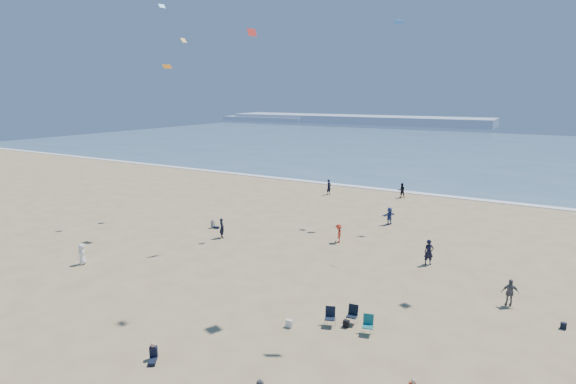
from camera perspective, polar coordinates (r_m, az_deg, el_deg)
The scene contains 11 objects.
ocean at distance 105.79m, azimuth 23.47°, elevation 4.84°, with size 220.00×100.00×0.06m, color #476B84.
surf_line at distance 57.00m, azimuth 17.20°, elevation -0.26°, with size 220.00×1.20×0.08m, color white.
headland_far at distance 193.65m, azimuth 8.35°, elevation 9.11°, with size 110.00×20.00×3.20m, color #7A8EA8.
headland_near at distance 207.64m, azimuth -2.61°, elevation 9.26°, with size 40.00×14.00×2.00m, color #7A8EA8.
standing_flyers at distance 28.11m, azimuth 8.30°, elevation -10.96°, with size 37.85×48.85×1.85m.
seated_group at distance 22.34m, azimuth -8.15°, elevation -18.70°, with size 22.90×25.69×0.84m.
chair_cluster at distance 24.34m, azimuth 7.84°, elevation -15.71°, with size 2.75×1.52×1.00m.
white_tote at distance 24.36m, azimuth 0.17°, elevation -16.36°, with size 0.35×0.20×0.40m, color silver.
black_backpack at distance 24.55m, azimuth 7.41°, elevation -16.25°, with size 0.30×0.22×0.38m, color black.
navy_bag at distance 28.11m, azimuth 31.58°, elevation -14.27°, with size 0.28×0.18×0.34m, color black.
kites_aloft at distance 22.30m, azimuth 24.01°, elevation 19.62°, with size 47.55×43.52×30.31m.
Camera 1 is at (12.12, -9.42, 11.87)m, focal length 28.00 mm.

